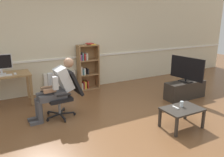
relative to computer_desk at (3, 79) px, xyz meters
name	(u,v)px	position (x,y,z in m)	size (l,w,h in m)	color
ground_plane	(126,124)	(1.99, -2.15, -0.64)	(18.00, 18.00, 0.00)	brown
back_wall	(77,42)	(1.99, 0.50, 0.70)	(12.00, 0.13, 2.70)	beige
computer_desk	(3,79)	(0.00, 0.00, 0.00)	(1.21, 0.63, 0.76)	#9E7547
imac_monitor	(0,63)	(0.00, 0.08, 0.37)	(0.50, 0.14, 0.45)	silver
keyboard	(3,76)	(0.01, -0.14, 0.12)	(0.39, 0.12, 0.02)	white
computer_mouse	(15,74)	(0.27, -0.12, 0.13)	(0.06, 0.10, 0.03)	white
bookshelf	(87,67)	(2.19, 0.29, -0.02)	(0.59, 0.30, 1.32)	olive
radiator	(60,82)	(1.42, 0.39, -0.37)	(0.87, 0.08, 0.56)	white
office_chair	(66,92)	(1.11, -1.19, -0.12)	(0.80, 0.62, 0.97)	black
person_seated	(57,87)	(0.92, -1.20, 0.01)	(0.98, 0.40, 1.23)	#4C4C51
tv_stand	(185,90)	(4.09, -1.62, -0.43)	(1.09, 0.37, 0.44)	#2D2823
tv_screen	(187,69)	(4.09, -1.62, 0.12)	(0.25, 0.93, 0.63)	black
coffee_table	(182,111)	(2.85, -2.74, -0.31)	(0.73, 0.50, 0.39)	#332D28
drinking_glass	(182,104)	(2.89, -2.68, -0.20)	(0.06, 0.06, 0.11)	silver
spare_remote	(176,108)	(2.75, -2.67, -0.25)	(0.04, 0.15, 0.02)	white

